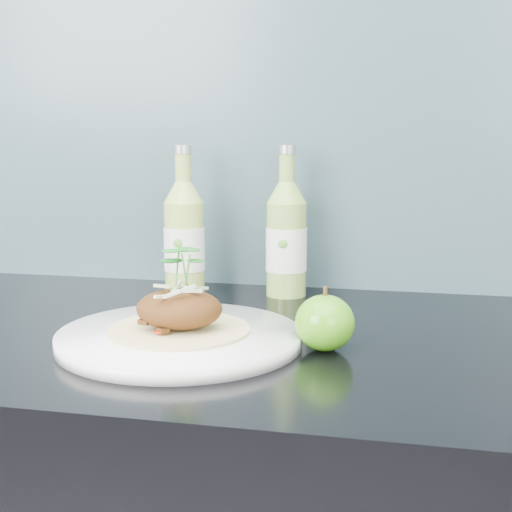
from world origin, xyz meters
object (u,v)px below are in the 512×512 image
(dinner_plate, at_px, (180,338))
(cider_bottle_right, at_px, (286,239))
(green_apple, at_px, (325,323))
(cider_bottle_left, at_px, (184,239))

(dinner_plate, bearing_deg, cider_bottle_right, 74.88)
(green_apple, xyz_separation_m, cider_bottle_right, (-0.09, 0.27, 0.06))
(cider_bottle_right, bearing_deg, dinner_plate, -127.99)
(green_apple, relative_size, cider_bottle_right, 0.36)
(dinner_plate, relative_size, cider_bottle_right, 1.54)
(cider_bottle_left, bearing_deg, dinner_plate, -88.38)
(green_apple, bearing_deg, cider_bottle_left, 135.50)
(dinner_plate, distance_m, green_apple, 0.17)
(dinner_plate, height_order, cider_bottle_right, cider_bottle_right)
(cider_bottle_right, bearing_deg, cider_bottle_left, 167.31)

